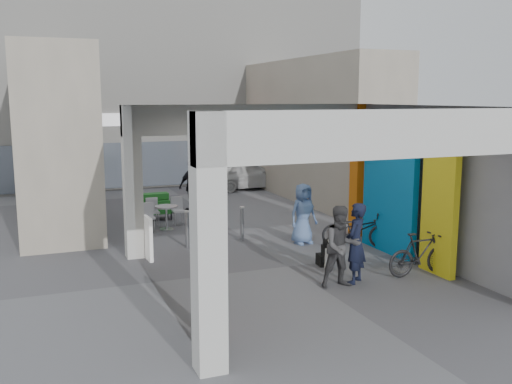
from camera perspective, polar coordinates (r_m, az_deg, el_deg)
name	(u,v)px	position (r m, az deg, el deg)	size (l,w,h in m)	color
ground	(288,266)	(12.64, 3.23, -7.44)	(90.00, 90.00, 0.00)	#5D5D63
arcade_canopy	(330,165)	(11.69, 7.43, 2.65)	(6.40, 6.45, 6.40)	beige
far_building	(155,90)	(25.48, -10.11, 10.03)	(18.00, 4.08, 8.00)	silver
plaza_bldg_left	(52,136)	(18.53, -19.71, 5.28)	(2.00, 9.00, 5.00)	#ABA08E
plaza_bldg_right	(315,130)	(20.84, 5.97, 6.19)	(2.00, 9.00, 5.00)	#ABA08E
bollard_left	(187,230)	(14.13, -6.91, -3.75)	(0.09, 0.09, 0.91)	#94979C
bollard_center	(242,224)	(14.77, -1.40, -3.20)	(0.09, 0.09, 0.87)	#94979C
bollard_right	(308,219)	(15.49, 5.21, -2.68)	(0.09, 0.09, 0.85)	#94979C
advert_board_near	(200,299)	(9.24, -5.63, -10.63)	(0.17, 0.56, 1.00)	white
advert_board_far	(148,238)	(13.23, -10.72, -4.55)	(0.13, 0.55, 1.00)	white
cafe_set	(161,218)	(16.41, -9.49, -2.57)	(1.34, 1.08, 0.81)	#B0B0B5
produce_stand	(153,210)	(17.54, -10.25, -1.74)	(1.19, 0.64, 0.78)	black
crate_stack	(212,194)	(20.27, -4.40, -0.20)	(0.53, 0.47, 0.56)	#1B611F
border_collie	(325,254)	(12.65, 6.94, -6.22)	(0.25, 0.49, 0.67)	black
man_with_dog	(355,243)	(11.52, 9.92, -5.07)	(0.59, 0.39, 1.62)	black
man_back_turned	(341,247)	(11.22, 8.55, -5.44)	(0.78, 0.61, 1.61)	#3D3C3F
man_elderly	(303,214)	(14.42, 4.73, -2.18)	(0.75, 0.49, 1.54)	#6081BB
man_crates	(193,186)	(18.52, -6.34, 0.64)	(1.00, 0.42, 1.70)	black
bicycle_front	(357,230)	(14.27, 10.10, -3.72)	(0.60, 1.73, 0.91)	black
bicycle_rear	(421,254)	(12.38, 16.13, -5.96)	(0.43, 1.53, 0.92)	black
white_van	(246,174)	(23.00, -0.98, 1.81)	(1.44, 3.57, 1.22)	silver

